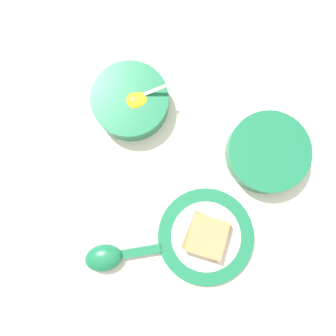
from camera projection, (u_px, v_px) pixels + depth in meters
ground_plane at (195, 175)px, 0.73m from camera, size 3.00×3.00×0.00m
egg_bowl at (131, 101)px, 0.72m from camera, size 0.17×0.17×0.08m
toast_plate at (206, 236)px, 0.71m from camera, size 0.21×0.21×0.01m
toast_sandwich at (206, 236)px, 0.69m from camera, size 0.11×0.12×0.03m
soup_spoon at (109, 257)px, 0.69m from camera, size 0.06×0.16×0.04m
congee_bowl at (268, 153)px, 0.71m from camera, size 0.18×0.18×0.05m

